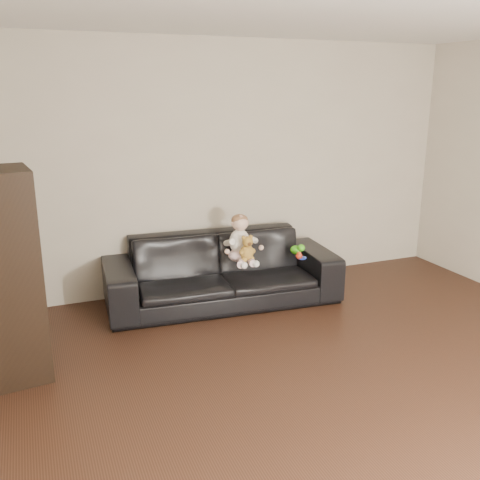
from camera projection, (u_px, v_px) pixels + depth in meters
name	position (u px, v px, depth m)	size (l,w,h in m)	color
floor	(387.00, 411.00, 3.60)	(5.50, 5.50, 0.00)	#361E13
wall_back	(238.00, 166.00, 5.70)	(5.00, 5.00, 0.00)	#BDB39F
sofa	(222.00, 270.00, 5.39)	(2.31, 0.90, 0.67)	black
cabinet	(11.00, 276.00, 3.88)	(0.39, 0.54, 1.57)	black
shelf_item	(8.00, 229.00, 3.79)	(0.18, 0.25, 0.28)	silver
baby	(241.00, 241.00, 5.24)	(0.36, 0.43, 0.48)	#FED6DB
teddy_bear	(247.00, 249.00, 5.13)	(0.17, 0.17, 0.25)	#A67C2F
toy_green	(296.00, 250.00, 5.52)	(0.11, 0.14, 0.09)	#4AD519
toy_rattle	(299.00, 256.00, 5.37)	(0.07, 0.07, 0.07)	red
toy_blue_disc	(302.00, 258.00, 5.40)	(0.10, 0.10, 0.01)	#1834C3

